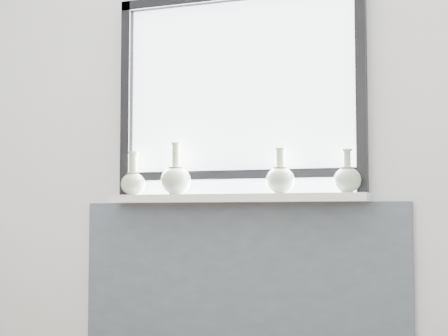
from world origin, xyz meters
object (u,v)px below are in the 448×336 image
(vase_c, at_px, (280,178))
(windowsill, at_px, (235,198))
(vase_a, at_px, (133,181))
(vase_b, at_px, (176,179))
(vase_d, at_px, (347,178))

(vase_c, bearing_deg, windowsill, -178.88)
(windowsill, distance_m, vase_a, 0.57)
(vase_a, distance_m, vase_b, 0.24)
(windowsill, relative_size, vase_d, 6.37)
(vase_d, bearing_deg, windowsill, 179.76)
(vase_b, relative_size, vase_d, 1.29)
(vase_b, height_order, vase_d, vase_b)
(vase_d, bearing_deg, vase_a, 179.81)
(vase_c, relative_size, vase_d, 1.07)
(windowsill, bearing_deg, vase_a, 179.87)
(windowsill, relative_size, vase_a, 5.77)
(windowsill, relative_size, vase_c, 5.93)
(windowsill, xyz_separation_m, vase_d, (0.56, -0.00, 0.09))
(vase_b, bearing_deg, vase_c, 0.87)
(vase_c, bearing_deg, vase_a, -179.76)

